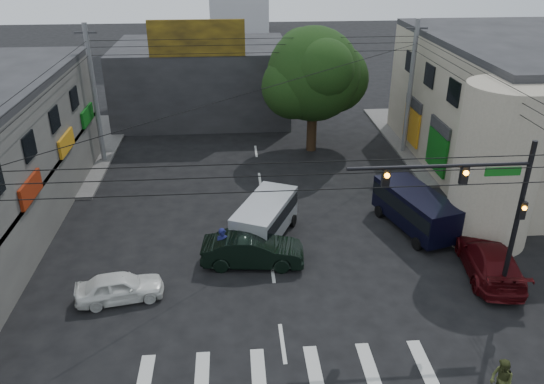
{
  "coord_description": "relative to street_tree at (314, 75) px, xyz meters",
  "views": [
    {
      "loc": [
        -1.62,
        -18.56,
        14.03
      ],
      "look_at": [
        0.14,
        4.0,
        3.03
      ],
      "focal_mm": 35.0,
      "sensor_mm": 36.0,
      "label": 1
    }
  ],
  "objects": [
    {
      "name": "ground",
      "position": [
        -4.0,
        -17.0,
        -5.47
      ],
      "size": [
        160.0,
        160.0,
        0.0
      ],
      "primitive_type": "plane",
      "color": "black",
      "rests_on": "ground"
    },
    {
      "name": "building_right",
      "position": [
        14.0,
        -4.0,
        -1.47
      ],
      "size": [
        14.0,
        18.0,
        8.0
      ],
      "primitive_type": "cube",
      "color": "gray",
      "rests_on": "ground"
    },
    {
      "name": "traffic_gantry",
      "position": [
        3.82,
        -18.0,
        -0.64
      ],
      "size": [
        7.1,
        0.35,
        7.2
      ],
      "color": "black",
      "rests_on": "ground"
    },
    {
      "name": "sidewalk_far_left",
      "position": [
        -22.0,
        1.0,
        -5.4
      ],
      "size": [
        16.0,
        16.0,
        0.15
      ],
      "primitive_type": "cube",
      "color": "#514F4C",
      "rests_on": "ground"
    },
    {
      "name": "white_compact",
      "position": [
        -10.62,
        -16.72,
        -4.85
      ],
      "size": [
        2.74,
        4.16,
        1.24
      ],
      "primitive_type": "imported",
      "rotation": [
        0.0,
        0.0,
        1.75
      ],
      "color": "silver",
      "rests_on": "ground"
    },
    {
      "name": "dark_sedan",
      "position": [
        -4.87,
        -14.47,
        -4.69
      ],
      "size": [
        2.53,
        5.06,
        1.57
      ],
      "primitive_type": "imported",
      "rotation": [
        0.0,
        0.0,
        1.48
      ],
      "color": "black",
      "rests_on": "ground"
    },
    {
      "name": "pedestrian_olive",
      "position": [
        2.9,
        -23.26,
        -4.64
      ],
      "size": [
        1.05,
        0.94,
        1.67
      ],
      "primitive_type": "imported",
      "rotation": [
        0.0,
        0.0,
        -1.38
      ],
      "color": "#353C1B",
      "rests_on": "ground"
    },
    {
      "name": "street_tree",
      "position": [
        0.0,
        0.0,
        0.0
      ],
      "size": [
        6.4,
        6.4,
        8.7
      ],
      "color": "black",
      "rests_on": "ground"
    },
    {
      "name": "silver_minivan",
      "position": [
        -4.13,
        -12.04,
        -4.47
      ],
      "size": [
        6.17,
        5.5,
        2.01
      ],
      "primitive_type": null,
      "rotation": [
        0.0,
        0.0,
        1.14
      ],
      "color": "#ADB0B6",
      "rests_on": "ground"
    },
    {
      "name": "maroon_sedan",
      "position": [
        5.8,
        -16.13,
        -4.7
      ],
      "size": [
        3.77,
        5.98,
        1.54
      ],
      "primitive_type": "imported",
      "rotation": [
        0.0,
        0.0,
        2.99
      ],
      "color": "#40090C",
      "rests_on": "ground"
    },
    {
      "name": "corner_column",
      "position": [
        7.0,
        -13.0,
        -1.47
      ],
      "size": [
        4.0,
        4.0,
        8.0
      ],
      "primitive_type": "cylinder",
      "color": "gray",
      "rests_on": "ground"
    },
    {
      "name": "billboard",
      "position": [
        -8.0,
        4.1,
        1.83
      ],
      "size": [
        7.0,
        0.3,
        2.6
      ],
      "primitive_type": "cube",
      "color": "olive",
      "rests_on": "building_far"
    },
    {
      "name": "traffic_officer",
      "position": [
        -6.25,
        -14.41,
        -4.52
      ],
      "size": [
        0.78,
        0.59,
        1.91
      ],
      "primitive_type": "imported",
      "rotation": [
        0.0,
        0.0,
        0.1
      ],
      "color": "#141747",
      "rests_on": "ground"
    },
    {
      "name": "navy_van",
      "position": [
        3.74,
        -11.79,
        -4.41
      ],
      "size": [
        6.36,
        4.8,
        2.12
      ],
      "primitive_type": null,
      "rotation": [
        0.0,
        0.0,
        1.85
      ],
      "color": "black",
      "rests_on": "ground"
    },
    {
      "name": "utility_pole_far_right",
      "position": [
        6.5,
        -1.0,
        -0.87
      ],
      "size": [
        0.32,
        0.32,
        9.2
      ],
      "primitive_type": "cylinder",
      "color": "#59595B",
      "rests_on": "ground"
    },
    {
      "name": "utility_pole_far_left",
      "position": [
        -14.5,
        -1.0,
        -0.87
      ],
      "size": [
        0.32,
        0.32,
        9.2
      ],
      "primitive_type": "cylinder",
      "color": "#59595B",
      "rests_on": "ground"
    },
    {
      "name": "building_far",
      "position": [
        -8.0,
        9.0,
        -2.47
      ],
      "size": [
        14.0,
        10.0,
        6.0
      ],
      "primitive_type": "cube",
      "color": "#232326",
      "rests_on": "ground"
    },
    {
      "name": "sidewalk_far_right",
      "position": [
        14.0,
        1.0,
        -5.4
      ],
      "size": [
        16.0,
        16.0,
        0.15
      ],
      "primitive_type": "cube",
      "color": "#514F4C",
      "rests_on": "ground"
    }
  ]
}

